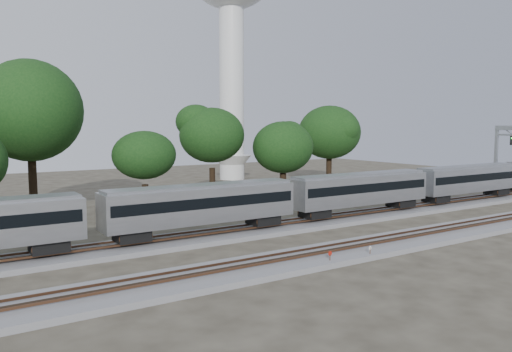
% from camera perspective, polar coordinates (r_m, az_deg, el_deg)
% --- Properties ---
extents(ground, '(160.00, 160.00, 0.00)m').
position_cam_1_polar(ground, '(38.70, 0.39, -8.69)').
color(ground, '#383328').
rests_on(ground, ground).
extents(track_far, '(160.00, 5.00, 0.73)m').
position_cam_1_polar(track_far, '(43.66, -3.96, -6.76)').
color(track_far, slate).
rests_on(track_far, ground).
extents(track_near, '(160.00, 5.00, 0.73)m').
position_cam_1_polar(track_near, '(35.49, 3.98, -9.71)').
color(track_near, slate).
rests_on(track_near, ground).
extents(train, '(106.82, 3.05, 4.49)m').
position_cam_1_polar(train, '(47.15, 4.02, -2.19)').
color(train, silver).
rests_on(train, ground).
extents(switch_stand_red, '(0.33, 0.07, 1.05)m').
position_cam_1_polar(switch_stand_red, '(35.24, 8.46, -9.09)').
color(switch_stand_red, '#512D19').
rests_on(switch_stand_red, ground).
extents(switch_stand_white, '(0.31, 0.10, 0.98)m').
position_cam_1_polar(switch_stand_white, '(37.51, 12.91, -8.33)').
color(switch_stand_white, '#512D19').
rests_on(switch_stand_white, ground).
extents(switch_lever, '(0.56, 0.42, 0.30)m').
position_cam_1_polar(switch_lever, '(36.96, 11.50, -9.27)').
color(switch_lever, '#512D19').
rests_on(switch_lever, ground).
extents(tree_3, '(11.37, 11.37, 16.02)m').
position_cam_1_polar(tree_3, '(56.12, -24.45, 6.80)').
color(tree_3, black).
rests_on(tree_3, ground).
extents(tree_4, '(6.74, 6.74, 9.50)m').
position_cam_1_polar(tree_4, '(52.97, -12.63, 2.32)').
color(tree_4, black).
rests_on(tree_4, ground).
extents(tree_5, '(8.66, 8.66, 12.21)m').
position_cam_1_polar(tree_5, '(60.20, -5.06, 4.64)').
color(tree_5, black).
rests_on(tree_5, ground).
extents(tree_6, '(7.12, 7.12, 10.04)m').
position_cam_1_polar(tree_6, '(61.79, 3.13, 3.28)').
color(tree_6, black).
rests_on(tree_6, ground).
extents(tree_7, '(8.77, 8.77, 12.36)m').
position_cam_1_polar(tree_7, '(79.37, 8.39, 4.95)').
color(tree_7, black).
rests_on(tree_7, ground).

